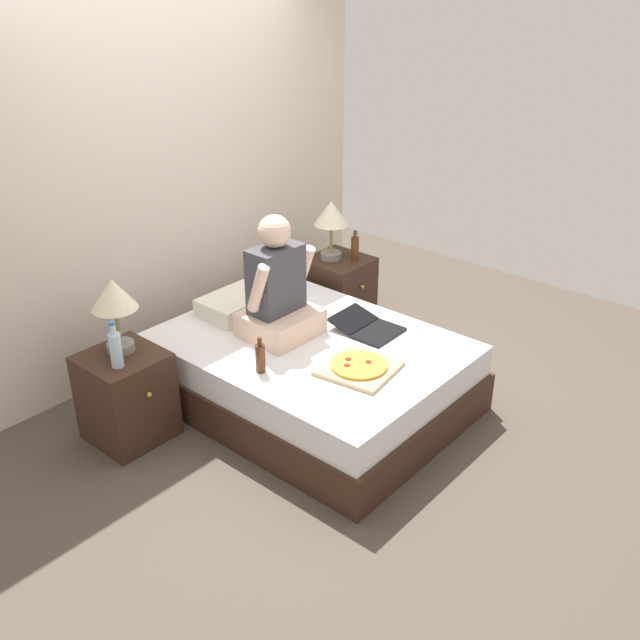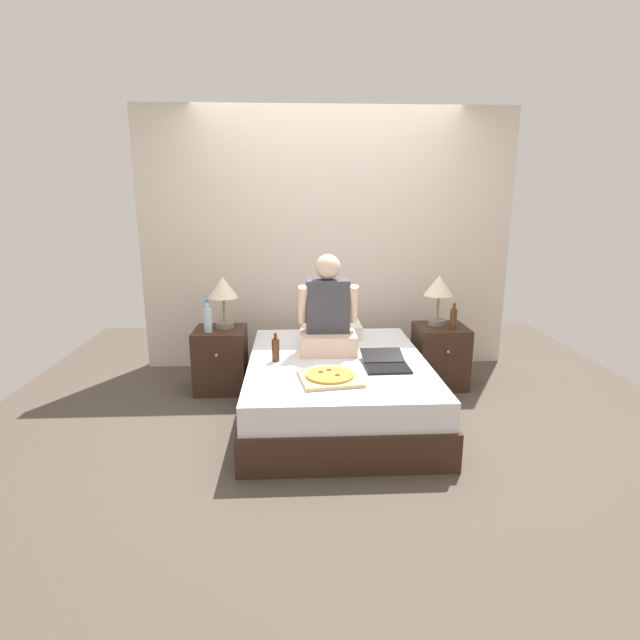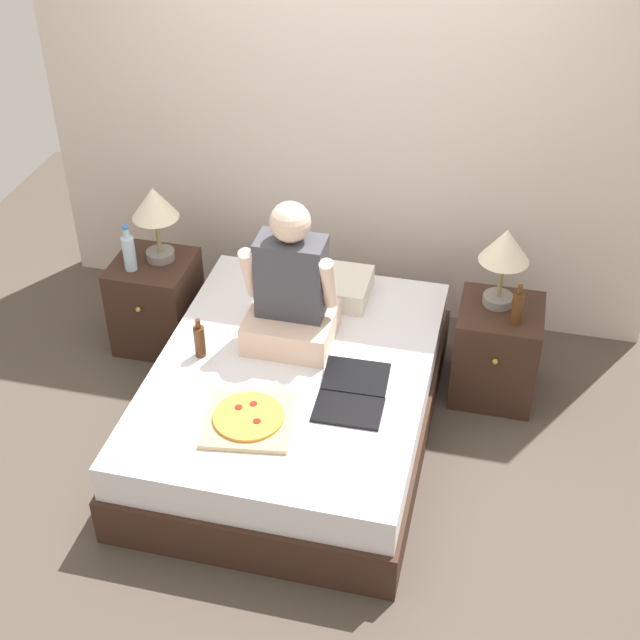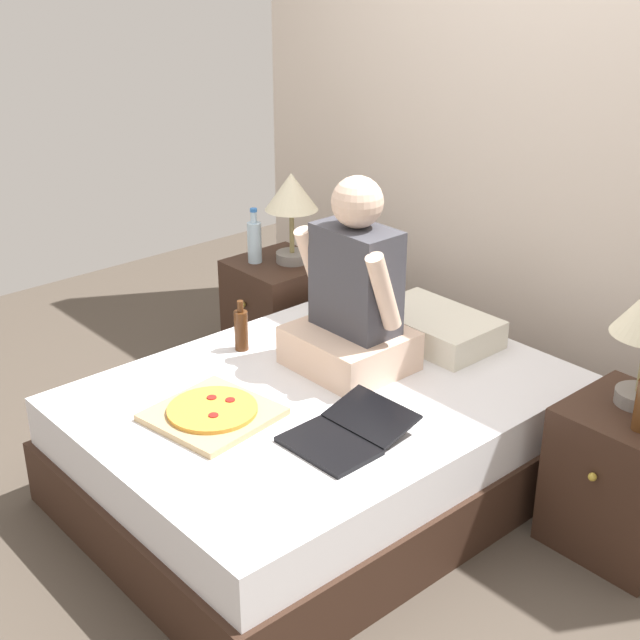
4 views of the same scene
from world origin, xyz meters
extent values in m
plane|color=#4C4238|center=(0.00, 0.00, 0.00)|extent=(5.60, 5.60, 0.00)
cube|color=beige|center=(0.00, 1.28, 1.25)|extent=(3.60, 0.12, 2.50)
cube|color=#382319|center=(0.00, 0.00, 0.13)|extent=(1.39, 1.85, 0.26)
cube|color=white|center=(0.00, 0.00, 0.36)|extent=(1.35, 1.79, 0.20)
cube|color=#382319|center=(-0.98, 0.59, 0.28)|extent=(0.44, 0.44, 0.55)
sphere|color=gold|center=(-0.98, 0.35, 0.39)|extent=(0.03, 0.03, 0.03)
cylinder|color=gray|center=(-0.94, 0.64, 0.58)|extent=(0.16, 0.16, 0.05)
cylinder|color=olive|center=(-0.94, 0.64, 0.71)|extent=(0.02, 0.02, 0.22)
cone|color=beige|center=(-0.94, 0.64, 0.91)|extent=(0.26, 0.26, 0.18)
cylinder|color=silver|center=(-1.06, 0.50, 0.65)|extent=(0.07, 0.07, 0.20)
cylinder|color=silver|center=(-1.06, 0.50, 0.78)|extent=(0.03, 0.03, 0.06)
cylinder|color=blue|center=(-1.06, 0.50, 0.82)|extent=(0.04, 0.03, 0.02)
cube|color=#382319|center=(0.98, 0.59, 0.28)|extent=(0.44, 0.44, 0.55)
sphere|color=gold|center=(0.98, 0.35, 0.39)|extent=(0.03, 0.03, 0.03)
cylinder|color=gray|center=(0.95, 0.64, 0.58)|extent=(0.16, 0.16, 0.05)
cube|color=silver|center=(0.00, 0.64, 0.52)|extent=(0.52, 0.34, 0.12)
cube|color=beige|center=(-0.06, 0.20, 0.54)|extent=(0.44, 0.40, 0.16)
cube|color=#3F3F47|center=(-0.06, 0.23, 0.83)|extent=(0.34, 0.20, 0.42)
sphere|color=beige|center=(-0.06, 0.23, 1.14)|extent=(0.20, 0.20, 0.20)
cylinder|color=beige|center=(-0.26, 0.18, 0.85)|extent=(0.07, 0.18, 0.32)
cylinder|color=beige|center=(0.14, 0.18, 0.85)|extent=(0.07, 0.18, 0.32)
cube|color=black|center=(0.34, -0.27, 0.47)|extent=(0.33, 0.23, 0.02)
cube|color=black|center=(0.34, -0.06, 0.50)|extent=(0.32, 0.20, 0.06)
cube|color=tan|center=(-0.09, -0.45, 0.47)|extent=(0.45, 0.45, 0.03)
cylinder|color=gold|center=(-0.09, -0.45, 0.49)|extent=(0.33, 0.33, 0.02)
cylinder|color=maroon|center=(-0.15, -0.41, 0.50)|extent=(0.04, 0.04, 0.00)
cylinder|color=maroon|center=(-0.04, -0.48, 0.50)|extent=(0.04, 0.04, 0.00)
cylinder|color=maroon|center=(-0.09, -0.37, 0.50)|extent=(0.04, 0.04, 0.00)
cylinder|color=#4C2811|center=(-0.47, -0.03, 0.54)|extent=(0.06, 0.06, 0.17)
cylinder|color=#4C2811|center=(-0.47, -0.03, 0.65)|extent=(0.03, 0.03, 0.05)
camera|label=1|loc=(-2.92, -2.60, 2.57)|focal=40.00mm
camera|label=2|loc=(-0.32, -3.65, 1.66)|focal=28.00mm
camera|label=3|loc=(0.94, -3.31, 3.27)|focal=50.00mm
camera|label=4|loc=(2.26, -2.00, 2.10)|focal=50.00mm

